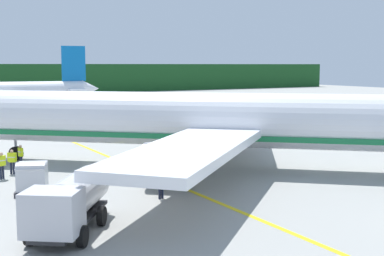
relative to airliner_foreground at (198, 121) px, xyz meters
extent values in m
cube|color=#999993|center=(-0.60, 24.80, -3.49)|extent=(240.00, 320.00, 0.20)
cylinder|color=white|center=(-0.42, 0.38, 0.11)|extent=(29.42, 26.78, 3.80)
cube|color=white|center=(-5.01, -7.78, -0.56)|extent=(15.06, 14.32, 0.50)
cylinder|color=slate|center=(-4.53, -4.54, -1.76)|extent=(3.85, 3.77, 2.20)
cube|color=white|center=(7.15, 5.88, -0.56)|extent=(13.23, 15.80, 0.50)
cylinder|color=slate|center=(3.98, 5.03, -1.76)|extent=(3.85, 3.77, 2.20)
cube|color=#19723F|center=(-0.42, 0.38, -0.94)|extent=(26.60, 24.24, 0.36)
cylinder|color=black|center=(-10.64, 9.47, -2.84)|extent=(1.05, 0.99, 1.10)
cylinder|color=gray|center=(-10.64, 9.47, -2.04)|extent=(0.20, 0.20, 0.50)
cylinder|color=black|center=(-1.03, -2.56, -2.84)|extent=(1.05, 0.99, 1.10)
cylinder|color=gray|center=(-1.03, -2.56, -2.04)|extent=(0.20, 0.20, 0.50)
cylinder|color=black|center=(2.42, 1.32, -2.84)|extent=(1.05, 0.99, 1.10)
cylinder|color=gray|center=(2.42, 1.32, -2.04)|extent=(0.20, 0.20, 0.50)
cone|color=white|center=(10.12, 52.04, 0.01)|extent=(3.08, 3.10, 2.81)
cube|color=#0C66B2|center=(7.44, 52.34, 4.14)|extent=(3.84, 0.73, 5.66)
cube|color=white|center=(7.44, 52.34, 0.01)|extent=(3.77, 9.31, 0.21)
cube|color=silver|center=(-13.47, -11.44, -1.89)|extent=(2.84, 2.74, 1.80)
cube|color=#192333|center=(-13.96, -12.13, -1.53)|extent=(1.55, 1.14, 0.94)
cylinder|color=silver|center=(-11.61, -8.86, -1.89)|extent=(3.98, 4.56, 1.80)
cube|color=#262628|center=(-12.14, -9.59, -2.87)|extent=(4.95, 6.06, 0.16)
cylinder|color=black|center=(-12.40, -11.84, -2.94)|extent=(0.75, 0.89, 0.90)
cylinder|color=black|center=(-14.18, -10.55, -2.94)|extent=(0.75, 0.89, 0.90)
cylinder|color=black|center=(-10.72, -9.50, -2.94)|extent=(0.75, 0.89, 0.90)
cylinder|color=black|center=(-12.51, -8.22, -2.94)|extent=(0.75, 0.89, 0.90)
cube|color=#333338|center=(-12.06, -1.91, -3.24)|extent=(2.31, 2.31, 0.30)
cube|color=silver|center=(-12.06, -1.91, -2.34)|extent=(2.05, 2.05, 1.50)
cube|color=silver|center=(-12.26, -2.43, -1.74)|extent=(1.73, 1.17, 0.57)
cylinder|color=#191E33|center=(-12.74, 3.15, -2.96)|extent=(0.14, 0.14, 0.87)
cylinder|color=#191E33|center=(-12.91, 3.08, -2.96)|extent=(0.14, 0.14, 0.87)
cube|color=#CCE519|center=(-12.83, 3.11, -2.20)|extent=(0.49, 0.38, 0.65)
cube|color=silver|center=(-12.83, 3.11, -2.16)|extent=(0.50, 0.39, 0.06)
sphere|color=tan|center=(-12.83, 3.11, -1.75)|extent=(0.23, 0.23, 0.23)
cylinder|color=#CCE519|center=(-12.58, 3.22, -2.16)|extent=(0.09, 0.09, 0.62)
cylinder|color=#191E33|center=(-10.92, 6.67, -2.99)|extent=(0.14, 0.14, 0.80)
cylinder|color=#191E33|center=(-10.88, 6.49, -2.99)|extent=(0.14, 0.14, 0.80)
cube|color=#CCE519|center=(-10.90, 6.58, -2.29)|extent=(0.30, 0.48, 0.60)
cube|color=silver|center=(-10.90, 6.58, -2.26)|extent=(0.32, 0.49, 0.06)
sphere|color=tan|center=(-10.90, 6.58, -1.88)|extent=(0.22, 0.22, 0.22)
cylinder|color=#CCE519|center=(-10.95, 6.84, -2.26)|extent=(0.09, 0.09, 0.57)
cylinder|color=#CCE519|center=(-10.84, 6.31, -2.26)|extent=(0.09, 0.09, 0.57)
cylinder|color=#191E33|center=(-6.28, -6.52, -2.97)|extent=(0.14, 0.14, 0.85)
cylinder|color=#191E33|center=(-6.11, -6.49, -2.97)|extent=(0.14, 0.14, 0.85)
cube|color=orange|center=(-6.19, -6.50, -2.23)|extent=(0.47, 0.30, 0.64)
cube|color=silver|center=(-6.19, -6.50, -2.19)|extent=(0.48, 0.31, 0.06)
sphere|color=tan|center=(-6.19, -6.50, -1.79)|extent=(0.23, 0.23, 0.23)
cylinder|color=orange|center=(-6.46, -6.55, -2.19)|extent=(0.09, 0.09, 0.60)
cylinder|color=orange|center=(-5.93, -6.46, -2.19)|extent=(0.09, 0.09, 0.60)
cylinder|color=#191E33|center=(-11.85, 4.32, -2.98)|extent=(0.14, 0.14, 0.83)
cylinder|color=#191E33|center=(-12.01, 4.40, -2.98)|extent=(0.14, 0.14, 0.83)
cube|color=#CCE519|center=(-11.93, 4.36, -2.25)|extent=(0.49, 0.40, 0.62)
cube|color=silver|center=(-11.93, 4.36, -2.22)|extent=(0.51, 0.41, 0.06)
sphere|color=tan|center=(-11.93, 4.36, -1.83)|extent=(0.22, 0.22, 0.22)
cylinder|color=#CCE519|center=(-11.69, 4.24, -2.22)|extent=(0.09, 0.09, 0.59)
cylinder|color=#CCE519|center=(-12.17, 4.49, -2.22)|extent=(0.09, 0.09, 0.59)
cube|color=yellow|center=(-3.90, -4.62, -3.39)|extent=(0.30, 60.00, 0.01)
camera|label=1|loc=(-18.82, -31.83, 3.95)|focal=49.21mm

